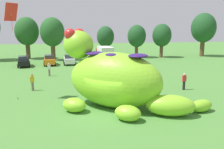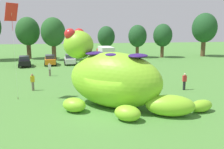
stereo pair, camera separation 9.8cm
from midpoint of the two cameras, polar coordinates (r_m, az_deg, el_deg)
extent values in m
plane|color=#4C8438|center=(18.12, -2.49, -9.11)|extent=(160.00, 160.00, 0.00)
ellipsoid|color=#8CD12D|center=(18.96, 0.38, -1.29)|extent=(8.55, 7.79, 4.38)
ellipsoid|color=#8CD12D|center=(20.26, -8.07, 6.99)|extent=(3.42, 3.37, 2.31)
sphere|color=red|center=(19.91, -10.02, 9.36)|extent=(0.92, 0.92, 0.92)
sphere|color=red|center=(20.94, -7.92, 9.50)|extent=(0.92, 0.92, 0.92)
ellipsoid|color=navy|center=(19.47, -4.24, 5.01)|extent=(2.17, 2.24, 0.29)
ellipsoid|color=navy|center=(18.63, 0.39, 4.77)|extent=(2.17, 2.24, 0.29)
ellipsoid|color=navy|center=(17.86, 6.00, 4.43)|extent=(2.17, 2.24, 0.29)
ellipsoid|color=#8CD12D|center=(18.46, -9.04, -7.10)|extent=(2.30, 2.19, 1.07)
ellipsoid|color=#8CD12D|center=(22.40, -1.75, -3.71)|extent=(2.30, 2.19, 1.07)
ellipsoid|color=#8CD12D|center=(16.60, 3.58, -9.07)|extent=(2.30, 2.19, 1.07)
ellipsoid|color=#8CD12D|center=(20.59, 8.54, -5.16)|extent=(2.30, 2.19, 1.07)
ellipsoid|color=#8CD12D|center=(17.86, 13.43, -7.11)|extent=(3.86, 2.70, 1.53)
ellipsoid|color=#8CD12D|center=(19.41, 20.15, -6.95)|extent=(2.18, 1.41, 0.94)
cube|color=black|center=(41.65, -20.16, 2.76)|extent=(2.35, 4.32, 0.80)
cube|color=#2D333D|center=(41.41, -20.23, 3.69)|extent=(1.80, 2.19, 0.60)
cylinder|color=black|center=(42.98, -21.25, 2.38)|extent=(0.34, 0.67, 0.64)
cylinder|color=black|center=(42.96, -18.99, 2.53)|extent=(0.34, 0.67, 0.64)
cylinder|color=black|center=(40.47, -21.34, 1.88)|extent=(0.34, 0.67, 0.64)
cylinder|color=black|center=(40.44, -18.93, 2.04)|extent=(0.34, 0.67, 0.64)
cube|color=orange|center=(42.05, -14.59, 3.16)|extent=(2.04, 4.23, 0.80)
cube|color=#2D333D|center=(41.82, -14.63, 4.08)|extent=(1.66, 2.09, 0.60)
cylinder|color=black|center=(43.37, -15.71, 2.80)|extent=(0.29, 0.66, 0.64)
cylinder|color=black|center=(43.38, -13.46, 2.91)|extent=(0.29, 0.66, 0.64)
cylinder|color=black|center=(40.85, -15.73, 2.31)|extent=(0.29, 0.66, 0.64)
cylinder|color=black|center=(40.86, -13.35, 2.43)|extent=(0.29, 0.66, 0.64)
cube|color=white|center=(42.10, -10.13, 3.35)|extent=(1.92, 4.18, 0.80)
cube|color=#2D333D|center=(41.87, -10.15, 4.27)|extent=(1.60, 2.04, 0.60)
cylinder|color=black|center=(43.38, -11.32, 3.00)|extent=(0.27, 0.65, 0.64)
cylinder|color=black|center=(43.46, -9.08, 3.09)|extent=(0.27, 0.65, 0.64)
cylinder|color=black|center=(40.86, -11.20, 2.51)|extent=(0.27, 0.65, 0.64)
cylinder|color=black|center=(40.95, -8.82, 2.61)|extent=(0.27, 0.65, 0.64)
cube|color=#B2231E|center=(45.20, -2.44, 4.90)|extent=(2.09, 1.90, 1.90)
cube|color=silver|center=(42.04, -1.64, 4.85)|extent=(2.33, 4.70, 2.50)
cylinder|color=black|center=(45.14, -3.68, 3.66)|extent=(0.32, 0.91, 0.90)
cylinder|color=black|center=(45.50, -1.19, 3.74)|extent=(0.32, 0.91, 0.90)
cylinder|color=black|center=(40.43, -2.64, 2.81)|extent=(0.32, 0.91, 0.90)
cylinder|color=black|center=(40.86, 0.26, 2.91)|extent=(0.32, 0.91, 0.90)
cylinder|color=brown|center=(51.83, -19.22, 5.15)|extent=(0.83, 0.83, 2.92)
ellipsoid|color=#235623|center=(51.61, -19.51, 9.60)|extent=(4.67, 4.67, 5.61)
cylinder|color=brown|center=(48.24, -13.75, 5.02)|extent=(0.82, 0.82, 2.87)
ellipsoid|color=#235623|center=(48.00, -13.97, 9.72)|extent=(4.59, 4.59, 5.50)
cylinder|color=brown|center=(52.01, -1.59, 5.43)|extent=(0.66, 0.66, 2.30)
ellipsoid|color=#1E4C23|center=(51.80, -1.61, 8.92)|extent=(3.67, 3.67, 4.41)
cylinder|color=brown|center=(51.25, 5.72, 5.35)|extent=(0.68, 0.68, 2.38)
ellipsoid|color=#1E4C23|center=(51.03, 5.79, 9.03)|extent=(3.81, 3.81, 4.58)
cylinder|color=brown|center=(52.27, 11.49, 5.34)|extent=(0.70, 0.70, 2.46)
ellipsoid|color=#1E4C23|center=(52.06, 11.64, 9.06)|extent=(3.94, 3.94, 4.73)
cylinder|color=brown|center=(56.76, 20.43, 5.71)|extent=(0.94, 0.94, 3.27)
ellipsoid|color=#1E4C23|center=(56.57, 20.74, 10.27)|extent=(5.24, 5.24, 6.29)
cylinder|color=#726656|center=(32.51, -14.66, 0.41)|extent=(0.26, 0.26, 0.88)
cube|color=white|center=(32.38, -14.73, 1.70)|extent=(0.38, 0.22, 0.60)
sphere|color=tan|center=(32.32, -14.76, 2.43)|extent=(0.22, 0.22, 0.22)
cylinder|color=black|center=(25.60, 16.48, -2.51)|extent=(0.26, 0.26, 0.88)
cube|color=red|center=(25.44, 16.57, -0.88)|extent=(0.38, 0.22, 0.60)
sphere|color=beige|center=(25.36, 16.62, 0.04)|extent=(0.22, 0.22, 0.22)
cylinder|color=black|center=(27.90, 8.13, -1.06)|extent=(0.26, 0.26, 0.88)
cube|color=white|center=(27.76, 8.17, 0.44)|extent=(0.38, 0.22, 0.60)
sphere|color=#9E7051|center=(27.69, 8.20, 1.29)|extent=(0.22, 0.22, 0.22)
cylinder|color=#726656|center=(25.52, -18.33, -2.66)|extent=(0.26, 0.26, 0.88)
cube|color=gold|center=(25.36, -18.43, -1.03)|extent=(0.38, 0.22, 0.60)
sphere|color=#9E7051|center=(25.28, -18.49, -0.10)|extent=(0.22, 0.22, 0.22)
cylinder|color=#2D334C|center=(34.22, -4.86, 1.26)|extent=(0.26, 0.26, 0.88)
cube|color=#338C4C|center=(34.10, -4.88, 2.48)|extent=(0.38, 0.22, 0.60)
sphere|color=#9E7051|center=(34.04, -4.89, 3.18)|extent=(0.22, 0.22, 0.22)
cylinder|color=brown|center=(23.01, -21.45, -5.28)|extent=(0.06, 0.06, 0.15)
cylinder|color=silver|center=(22.30, -22.13, 4.00)|extent=(0.01, 0.01, 7.34)
cube|color=red|center=(22.20, -22.83, 13.43)|extent=(1.13, 1.13, 1.44)
cylinder|color=red|center=(22.17, -22.66, 11.11)|extent=(0.03, 0.03, 1.20)
camera|label=1|loc=(0.05, -90.14, -0.03)|focal=38.76mm
camera|label=2|loc=(0.05, 89.86, 0.03)|focal=38.76mm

